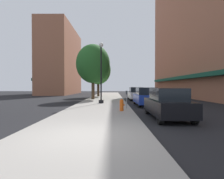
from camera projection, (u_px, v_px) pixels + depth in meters
ground_plane at (136, 100)px, 24.04m from camera, size 90.00×90.00×0.00m
sidewalk_slab at (105, 99)px, 25.06m from camera, size 4.80×50.00×0.12m
building_right_brick at (205, 15)px, 27.77m from camera, size 6.80×40.00×25.21m
building_far_background at (62, 62)px, 42.99m from camera, size 6.80×18.00×15.19m
lamppost at (101, 72)px, 17.84m from camera, size 0.48×0.48×5.90m
fire_hydrant at (122, 105)px, 12.25m from camera, size 0.33×0.26×0.79m
parking_meter_near at (127, 97)px, 13.62m from camera, size 0.14×0.09×1.31m
tree_near at (93, 64)px, 23.60m from camera, size 4.34×4.34×7.05m
tree_mid at (98, 70)px, 30.37m from camera, size 4.13×4.13×6.73m
car_black at (167, 104)px, 9.99m from camera, size 1.80×4.30×1.66m
car_blue at (146, 97)px, 16.57m from camera, size 1.80×4.30×1.66m
car_white at (136, 94)px, 23.59m from camera, size 1.80×4.30×1.66m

